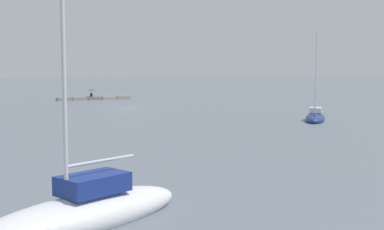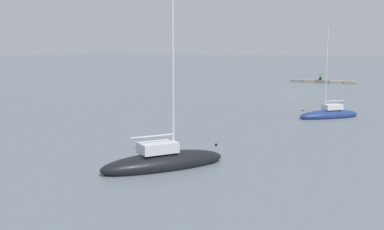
{
  "view_description": "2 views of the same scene",
  "coord_description": "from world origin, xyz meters",
  "px_view_note": "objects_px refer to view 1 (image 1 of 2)",
  "views": [
    {
      "loc": [
        20.62,
        64.65,
        5.15
      ],
      "look_at": [
        2.32,
        25.35,
        1.17
      ],
      "focal_mm": 47.18,
      "sensor_mm": 36.0,
      "label": 1
    },
    {
      "loc": [
        -22.43,
        71.04,
        6.97
      ],
      "look_at": [
        -2.88,
        36.61,
        1.16
      ],
      "focal_mm": 44.44,
      "sensor_mm": 36.0,
      "label": 2
    }
  ],
  "objects_px": {
    "person_seated_dark_left": "(91,95)",
    "sailboat_navy_near": "(315,118)",
    "sailboat_white_far": "(84,212)",
    "umbrella_open_green": "(91,90)"
  },
  "relations": [
    {
      "from": "sailboat_white_far",
      "to": "sailboat_navy_near",
      "type": "bearing_deg",
      "value": -73.96
    },
    {
      "from": "sailboat_navy_near",
      "to": "sailboat_white_far",
      "type": "bearing_deg",
      "value": 80.6
    },
    {
      "from": "sailboat_navy_near",
      "to": "sailboat_white_far",
      "type": "relative_size",
      "value": 0.82
    },
    {
      "from": "person_seated_dark_left",
      "to": "sailboat_navy_near",
      "type": "bearing_deg",
      "value": 115.71
    },
    {
      "from": "person_seated_dark_left",
      "to": "sailboat_navy_near",
      "type": "height_order",
      "value": "sailboat_navy_near"
    },
    {
      "from": "person_seated_dark_left",
      "to": "sailboat_navy_near",
      "type": "relative_size",
      "value": 0.08
    },
    {
      "from": "umbrella_open_green",
      "to": "sailboat_white_far",
      "type": "bearing_deg",
      "value": 76.08
    },
    {
      "from": "umbrella_open_green",
      "to": "sailboat_white_far",
      "type": "height_order",
      "value": "sailboat_white_far"
    },
    {
      "from": "sailboat_navy_near",
      "to": "umbrella_open_green",
      "type": "bearing_deg",
      "value": -33.41
    },
    {
      "from": "person_seated_dark_left",
      "to": "umbrella_open_green",
      "type": "height_order",
      "value": "umbrella_open_green"
    }
  ]
}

